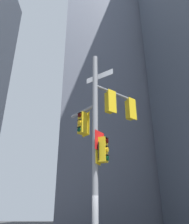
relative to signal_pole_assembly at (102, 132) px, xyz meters
The scene contains 2 objects.
building_mid_block 32.91m from the signal_pole_assembly, 83.55° to the left, with size 15.51×15.51×47.80m, color slate.
signal_pole_assembly is the anchor object (origin of this frame).
Camera 1 is at (-0.15, -9.00, 1.89)m, focal length 36.27 mm.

